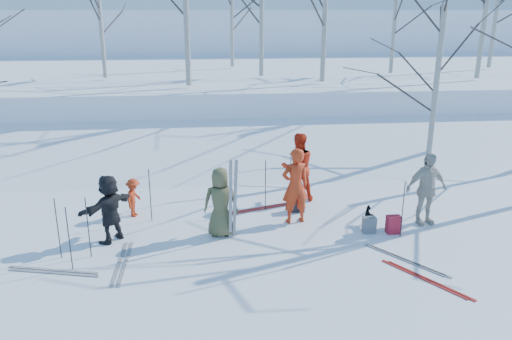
{
  "coord_description": "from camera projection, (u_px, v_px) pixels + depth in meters",
  "views": [
    {
      "loc": [
        -1.14,
        -9.87,
        4.96
      ],
      "look_at": [
        0.0,
        1.5,
        1.3
      ],
      "focal_mm": 35.0,
      "sensor_mm": 36.0,
      "label": 1
    }
  ],
  "objects": [
    {
      "name": "birch_plateau_i",
      "position": [
        100.0,
        15.0,
        20.72
      ],
      "size": [
        4.2,
        4.2,
        5.14
      ],
      "primitive_type": null,
      "color": "silver",
      "rests_on": "snow_plateau"
    },
    {
      "name": "snow_ramp",
      "position": [
        240.0,
        154.0,
        17.57
      ],
      "size": [
        70.0,
        9.49,
        4.12
      ],
      "primitive_type": "cube",
      "rotation": [
        0.3,
        0.0,
        0.0
      ],
      "color": "white",
      "rests_on": "ground"
    },
    {
      "name": "birch_edge_e",
      "position": [
        436.0,
        88.0,
        16.04
      ],
      "size": [
        4.2,
        4.2,
        5.14
      ],
      "primitive_type": null,
      "color": "silver",
      "rests_on": "ground"
    },
    {
      "name": "far_hill",
      "position": [
        217.0,
        44.0,
        46.38
      ],
      "size": [
        90.0,
        30.0,
        6.0
      ],
      "primitive_type": "cube",
      "color": "white",
      "rests_on": "ground"
    },
    {
      "name": "birch_plateau_b",
      "position": [
        497.0,
        4.0,
        24.51
      ],
      "size": [
        4.87,
        4.87,
        6.1
      ],
      "primitive_type": null,
      "color": "silver",
      "rests_on": "snow_plateau"
    },
    {
      "name": "backpack_dark",
      "position": [
        297.0,
        204.0,
        12.87
      ],
      "size": [
        0.34,
        0.24,
        0.4
      ],
      "primitive_type": "cube",
      "color": "black",
      "rests_on": "ground"
    },
    {
      "name": "birch_plateau_f",
      "position": [
        232.0,
        16.0,
        25.05
      ],
      "size": [
        4.11,
        4.11,
        5.02
      ],
      "primitive_type": null,
      "color": "silver",
      "rests_on": "snow_plateau"
    },
    {
      "name": "ski_pair_e",
      "position": [
        426.0,
        279.0,
        9.63
      ],
      "size": [
        1.94,
        2.08,
        0.02
      ],
      "primitive_type": null,
      "rotation": [
        0.0,
        0.0,
        0.58
      ],
      "color": "#A41D17",
      "rests_on": "ground"
    },
    {
      "name": "skier_grey_west",
      "position": [
        110.0,
        208.0,
        11.04
      ],
      "size": [
        1.26,
        1.42,
        1.56
      ],
      "primitive_type": "imported",
      "rotation": [
        0.0,
        0.0,
        4.04
      ],
      "color": "black",
      "rests_on": "ground"
    },
    {
      "name": "ski_pair_a",
      "position": [
        406.0,
        260.0,
        10.37
      ],
      "size": [
        2.02,
        2.09,
        0.02
      ],
      "primitive_type": null,
      "rotation": [
        0.0,
        0.0,
        0.64
      ],
      "color": "silver",
      "rests_on": "ground"
    },
    {
      "name": "ski_pole_g",
      "position": [
        403.0,
        209.0,
        11.28
      ],
      "size": [
        0.02,
        0.02,
        1.34
      ],
      "primitive_type": "cylinder",
      "color": "black",
      "rests_on": "ground"
    },
    {
      "name": "ski_pole_c",
      "position": [
        58.0,
        229.0,
        10.29
      ],
      "size": [
        0.02,
        0.02,
        1.34
      ],
      "primitive_type": "cylinder",
      "color": "black",
      "rests_on": "ground"
    },
    {
      "name": "ski_pole_d",
      "position": [
        150.0,
        195.0,
        12.15
      ],
      "size": [
        0.02,
        0.02,
        1.34
      ],
      "primitive_type": "cylinder",
      "color": "black",
      "rests_on": "ground"
    },
    {
      "name": "upright_ski_left",
      "position": [
        230.0,
        200.0,
        11.07
      ],
      "size": [
        0.11,
        0.17,
        1.9
      ],
      "primitive_type": "cube",
      "rotation": [
        0.07,
        0.0,
        0.25
      ],
      "color": "silver",
      "rests_on": "ground"
    },
    {
      "name": "backpack_red",
      "position": [
        393.0,
        224.0,
        11.61
      ],
      "size": [
        0.32,
        0.22,
        0.42
      ],
      "primitive_type": "cube",
      "color": "maroon",
      "rests_on": "ground"
    },
    {
      "name": "skier_red_north",
      "position": [
        295.0,
        186.0,
        12.0
      ],
      "size": [
        0.76,
        0.58,
        1.88
      ],
      "primitive_type": "imported",
      "rotation": [
        0.0,
        0.0,
        3.35
      ],
      "color": "#B32C10",
      "rests_on": "ground"
    },
    {
      "name": "ski_pair_b",
      "position": [
        53.0,
        271.0,
        9.92
      ],
      "size": [
        1.09,
        1.99,
        0.02
      ],
      "primitive_type": null,
      "rotation": [
        0.0,
        0.0,
        1.33
      ],
      "color": "silver",
      "rests_on": "ground"
    },
    {
      "name": "ground",
      "position": [
        263.0,
        247.0,
        10.98
      ],
      "size": [
        120.0,
        120.0,
        0.0
      ],
      "primitive_type": "plane",
      "color": "white",
      "rests_on": "ground"
    },
    {
      "name": "skier_red_seated",
      "position": [
        134.0,
        198.0,
        12.49
      ],
      "size": [
        0.52,
        0.71,
        0.99
      ],
      "primitive_type": "imported",
      "rotation": [
        0.0,
        0.0,
        1.31
      ],
      "color": "#B32C10",
      "rests_on": "ground"
    },
    {
      "name": "skier_cream_east",
      "position": [
        426.0,
        189.0,
        11.93
      ],
      "size": [
        1.09,
        0.57,
        1.78
      ],
      "primitive_type": "imported",
      "rotation": [
        0.0,
        0.0,
        0.13
      ],
      "color": "beige",
      "rests_on": "ground"
    },
    {
      "name": "birch_plateau_e",
      "position": [
        262.0,
        3.0,
        21.24
      ],
      "size": [
        4.88,
        4.88,
        6.12
      ],
      "primitive_type": null,
      "color": "silver",
      "rests_on": "snow_plateau"
    },
    {
      "name": "ski_pole_a",
      "position": [
        69.0,
        239.0,
        9.83
      ],
      "size": [
        0.02,
        0.02,
        1.34
      ],
      "primitive_type": "cylinder",
      "color": "black",
      "rests_on": "ground"
    },
    {
      "name": "skier_olive_center",
      "position": [
        221.0,
        202.0,
        11.32
      ],
      "size": [
        0.84,
        0.59,
        1.62
      ],
      "primitive_type": "imported",
      "rotation": [
        0.0,
        0.0,
        3.04
      ],
      "color": "#4B4B2D",
      "rests_on": "ground"
    },
    {
      "name": "backpack_grey",
      "position": [
        369.0,
        225.0,
        11.63
      ],
      "size": [
        0.3,
        0.2,
        0.38
      ],
      "primitive_type": "cube",
      "color": "slate",
      "rests_on": "ground"
    },
    {
      "name": "ski_pole_b",
      "position": [
        88.0,
        228.0,
        10.33
      ],
      "size": [
        0.02,
        0.02,
        1.34
      ],
      "primitive_type": "cylinder",
      "color": "black",
      "rests_on": "ground"
    },
    {
      "name": "ski_pole_f",
      "position": [
        291.0,
        180.0,
        13.24
      ],
      "size": [
        0.02,
        0.02,
        1.34
      ],
      "primitive_type": "cylinder",
      "color": "black",
      "rests_on": "ground"
    },
    {
      "name": "birch_plateau_c",
      "position": [
        325.0,
        3.0,
        19.46
      ],
      "size": [
        4.88,
        4.88,
        6.12
      ],
      "primitive_type": null,
      "color": "silver",
      "rests_on": "snow_plateau"
    },
    {
      "name": "birch_plateau_g",
      "position": [
        487.0,
        0.0,
        20.45
      ],
      "size": [
        5.07,
        5.07,
        6.38
      ],
      "primitive_type": null,
      "color": "silver",
      "rests_on": "snow_plateau"
    },
    {
      "name": "birch_plateau_a",
      "position": [
        395.0,
        17.0,
        22.46
      ],
      "size": [
        4.07,
        4.07,
        4.95
      ],
      "primitive_type": null,
      "color": "silver",
      "rests_on": "snow_plateau"
    },
    {
      "name": "snow_plateau",
      "position": [
        227.0,
        88.0,
        26.78
      ],
      "size": [
        70.0,
        18.0,
        2.2
      ],
      "primitive_type": "cube",
      "color": "white",
      "rests_on": "ground"
    },
    {
      "name": "ski_pole_e",
      "position": [
        265.0,
        185.0,
        12.85
      ],
      "size": [
        0.02,
        0.02,
        1.34
      ],
      "primitive_type": "cylinder",
      "color": "black",
      "rests_on": "ground"
    },
    {
      "name": "dog",
      "position": [
        371.0,
        217.0,
        11.96
      ],
      "size": [
        0.37,
        0.59,
        0.46
      ],
      "primitive_type": "imported",
      "rotation": [
        0.0,
        0.0,
        3.38
      ],
      "color": "black",
      "rests_on": "ground"
    },
    {
      "name": "upright_ski_right",
      "position": [
        235.0,
        199.0,
        11.12
      ],
      "size": [
        0.14,
        0.23,
        1.89
      ],
      "primitive_type": "cube",
      "rotation": [
        0.1,
        0.0,
        0.35
      ],
      "color": "silver",
      "rests_on": "ground"
    },
    {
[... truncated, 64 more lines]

